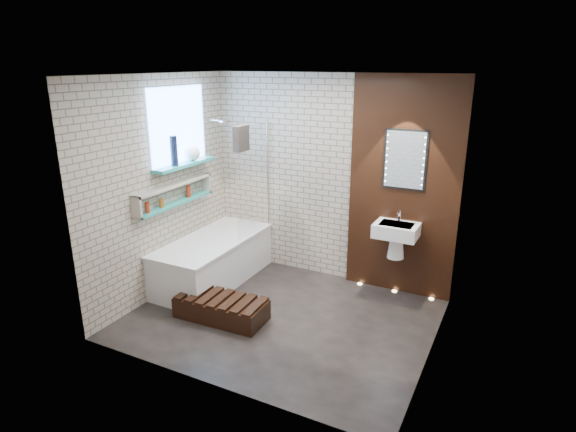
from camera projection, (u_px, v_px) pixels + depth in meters
The scene contains 15 objects.
ground at pixel (282, 318), 5.33m from camera, with size 3.20×3.20×0.00m, color black.
room_shell at pixel (281, 206), 4.93m from camera, with size 3.24×3.20×2.60m.
walnut_panel at pixel (404, 189), 5.60m from camera, with size 1.30×0.06×2.60m, color black.
clerestory_window at pixel (178, 133), 5.72m from camera, with size 0.18×1.00×0.94m.
display_niche at pixel (174, 194), 5.74m from camera, with size 0.14×1.30×0.26m.
bathtub at pixel (214, 260), 6.15m from camera, with size 0.79×1.74×0.70m.
bath_screen at pixel (253, 181), 6.06m from camera, with size 0.01×0.78×1.40m, color white.
towel at pixel (241, 138), 5.67m from camera, with size 0.09×0.23×0.30m, color black.
shower_head at pixel (225, 121), 6.08m from camera, with size 0.18×0.18×0.02m, color silver.
washbasin at pixel (396, 235), 5.59m from camera, with size 0.50×0.36×0.58m.
led_mirror at pixel (405, 160), 5.46m from camera, with size 0.50×0.02×0.70m.
walnut_step at pixel (221, 309), 5.30m from camera, with size 1.00×0.45×0.22m, color black.
niche_bottles at pixel (170, 199), 5.68m from camera, with size 0.06×0.79×0.14m.
sill_vases at pixel (187, 153), 5.80m from camera, with size 0.18×0.47×0.35m.
floor_uplights at pixel (394, 291), 5.94m from camera, with size 0.96×0.06×0.01m.
Camera 1 is at (2.19, -4.18, 2.73)m, focal length 29.87 mm.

